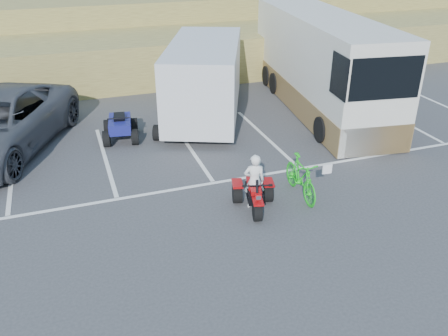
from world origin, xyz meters
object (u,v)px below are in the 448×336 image
object	(u,v)px
quad_atv_blue	(122,139)
quad_atv_green	(174,135)
green_dirt_bike	(301,177)
rv_motorhome	(320,69)
rider	(254,181)
red_trike_atv	(254,209)
cargo_trailer	(205,78)

from	to	relation	value
quad_atv_blue	quad_atv_green	distance (m)	1.79
green_dirt_bike	quad_atv_blue	distance (m)	6.71
rv_motorhome	quad_atv_green	world-z (taller)	rv_motorhome
rider	quad_atv_blue	xyz separation A→B (m)	(-2.57, 5.50, -0.73)
rider	quad_atv_green	distance (m)	5.41
red_trike_atv	rider	bearing A→B (deg)	90.00
cargo_trailer	rider	bearing A→B (deg)	-73.74
rider	rv_motorhome	bearing A→B (deg)	-115.61
red_trike_atv	quad_atv_green	distance (m)	5.50
red_trike_atv	quad_atv_green	size ratio (longest dim) A/B	0.92
cargo_trailer	quad_atv_blue	distance (m)	3.79
rv_motorhome	cargo_trailer	bearing A→B (deg)	-175.51
rider	quad_atv_green	bearing A→B (deg)	-66.62
red_trike_atv	rider	world-z (taller)	rider
rider	quad_atv_green	size ratio (longest dim) A/B	0.95
cargo_trailer	quad_atv_blue	xyz separation A→B (m)	(-3.31, -1.05, -1.51)
red_trike_atv	rv_motorhome	bearing A→B (deg)	64.83
red_trike_atv	cargo_trailer	world-z (taller)	cargo_trailer
rv_motorhome	quad_atv_green	xyz separation A→B (m)	(-6.15, -0.97, -1.52)
cargo_trailer	red_trike_atv	bearing A→B (deg)	-73.93
red_trike_atv	quad_atv_blue	bearing A→B (deg)	129.02
cargo_trailer	quad_atv_green	xyz separation A→B (m)	(-1.54, -1.25, -1.51)
rider	quad_atv_blue	size ratio (longest dim) A/B	0.96
red_trike_atv	green_dirt_bike	world-z (taller)	green_dirt_bike
green_dirt_bike	quad_atv_blue	world-z (taller)	green_dirt_bike
cargo_trailer	quad_atv_green	bearing A→B (deg)	-118.23
green_dirt_bike	quad_atv_blue	xyz separation A→B (m)	(-3.94, 5.40, -0.56)
green_dirt_bike	quad_atv_green	bearing A→B (deg)	115.94
green_dirt_bike	rv_motorhome	size ratio (longest dim) A/B	0.19
red_trike_atv	rv_motorhome	size ratio (longest dim) A/B	0.14
red_trike_atv	cargo_trailer	xyz separation A→B (m)	(0.78, 6.70, 1.51)
red_trike_atv	rider	xyz separation A→B (m)	(0.04, 0.14, 0.73)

